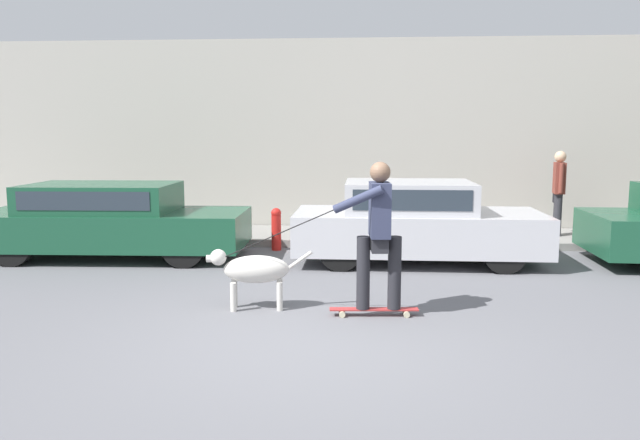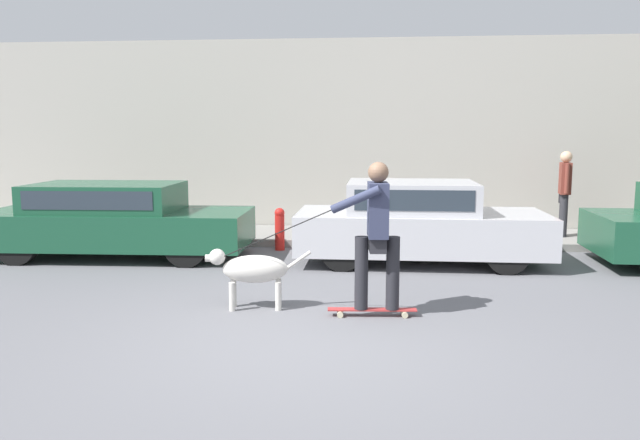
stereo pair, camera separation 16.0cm
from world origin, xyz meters
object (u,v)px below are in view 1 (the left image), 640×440
at_px(parked_car_1, 416,223).
at_px(fire_hydrant, 276,228).
at_px(parked_car_0, 111,221).
at_px(skateboarder, 378,229).
at_px(pedestrian_with_bag, 559,188).
at_px(dog, 254,270).

relative_size(parked_car_1, fire_hydrant, 5.20).
height_order(parked_car_1, fire_hydrant, parked_car_1).
height_order(parked_car_0, skateboarder, skateboarder).
relative_size(pedestrian_with_bag, fire_hydrant, 2.12).
bearing_deg(dog, parked_car_1, -133.86).
relative_size(skateboarder, fire_hydrant, 3.08).
relative_size(parked_car_1, pedestrian_with_bag, 2.46).
bearing_deg(fire_hydrant, skateboarder, -66.41).
distance_m(parked_car_0, skateboarder, 5.32).
bearing_deg(fire_hydrant, pedestrian_with_bag, 12.66).
bearing_deg(parked_car_1, dog, -126.24).
height_order(skateboarder, fire_hydrant, skateboarder).
bearing_deg(dog, parked_car_0, -52.15).
height_order(pedestrian_with_bag, fire_hydrant, pedestrian_with_bag).
relative_size(parked_car_1, dog, 3.17).
xyz_separation_m(skateboarder, pedestrian_with_bag, (3.48, 5.07, 0.03)).
xyz_separation_m(parked_car_1, pedestrian_with_bag, (2.82, 2.03, 0.40)).
height_order(parked_car_0, dog, parked_car_0).
bearing_deg(parked_car_1, skateboarder, -102.24).
xyz_separation_m(dog, skateboarder, (1.44, -0.18, 0.53)).
xyz_separation_m(parked_car_1, fire_hydrant, (-2.37, 0.86, -0.24)).
relative_size(parked_car_0, pedestrian_with_bag, 2.77).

